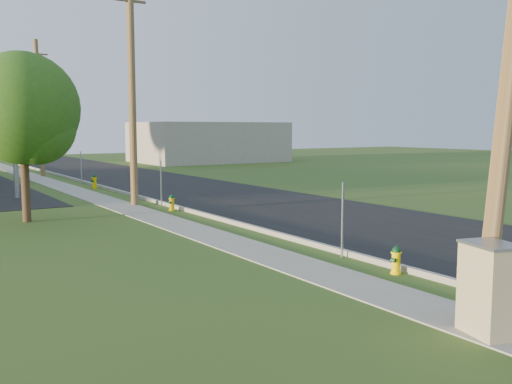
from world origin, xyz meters
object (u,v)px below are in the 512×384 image
utility_pole_far (39,108)px  hydrant_mid (172,203)px  hydrant_near (396,260)px  price_pylon (12,85)px  hydrant_far (94,181)px  tree_verge (26,113)px  utility_pole_mid (132,92)px  utility_cabinet (490,290)px

utility_pole_far → hydrant_mid: size_ratio=13.71×
utility_pole_far → hydrant_near: bearing=-88.6°
price_pylon → hydrant_far: bearing=29.8°
price_pylon → tree_verge: (-0.94, -7.72, -1.49)m
hydrant_far → hydrant_near: bearing=-89.8°
hydrant_near → tree_verge: bearing=114.1°
utility_pole_mid → hydrant_near: utility_pole_mid is taller
utility_pole_far → hydrant_mid: 20.94m
utility_pole_mid → hydrant_far: utility_pole_mid is taller
utility_pole_far → price_pylon: bearing=-107.3°
utility_pole_far → hydrant_near: 33.08m
utility_pole_far → hydrant_far: (0.71, -9.86, -4.40)m
price_pylon → hydrant_mid: (4.58, -7.95, -5.09)m
utility_pole_mid → hydrant_mid: size_ratio=14.14×
tree_verge → utility_cabinet: tree_verge is taller
tree_verge → hydrant_far: 12.27m
utility_pole_mid → hydrant_far: bearing=85.0°
utility_pole_far → utility_cabinet: bearing=-91.5°
hydrant_mid → hydrant_far: hydrant_far is taller
price_pylon → utility_cabinet: bearing=-82.9°
utility_pole_mid → hydrant_near: (0.78, -14.77, -4.62)m
utility_pole_far → tree_verge: utility_pole_far is taller
utility_pole_far → tree_verge: (-4.84, -20.22, -0.86)m
utility_pole_far → hydrant_mid: utility_pole_far is taller
price_pylon → utility_cabinet: 24.55m
price_pylon → hydrant_near: 21.42m
price_pylon → utility_pole_mid: bearing=-54.7°
utility_pole_mid → hydrant_mid: 5.27m
utility_pole_mid → tree_verge: 5.42m
utility_cabinet → hydrant_mid: bearing=84.2°
utility_cabinet → hydrant_near: bearing=64.8°
utility_pole_mid → price_pylon: utility_pole_mid is taller
utility_pole_far → hydrant_mid: (0.68, -20.45, -4.46)m
utility_pole_mid → tree_verge: (-4.84, -2.22, -1.01)m
hydrant_far → utility_pole_mid: bearing=-95.0°
tree_verge → hydrant_mid: (5.52, -0.23, -3.60)m
utility_cabinet → utility_pole_mid: bearing=87.1°
tree_verge → hydrant_far: (5.54, 10.36, -3.54)m
tree_verge → hydrant_mid: 6.59m
hydrant_near → hydrant_mid: size_ratio=0.98×
utility_pole_mid → tree_verge: size_ratio=1.60×
hydrant_mid → utility_pole_mid: bearing=105.6°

